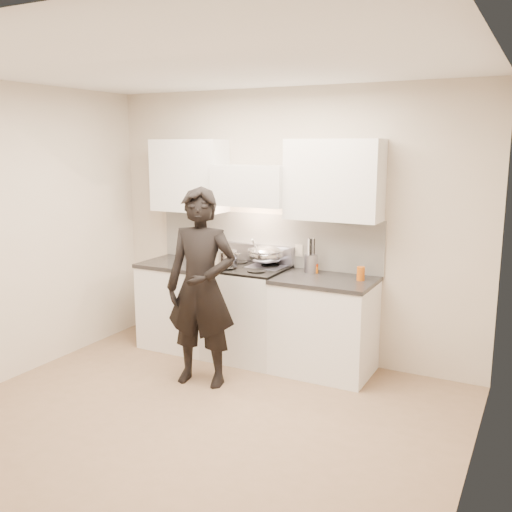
{
  "coord_description": "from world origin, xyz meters",
  "views": [
    {
      "loc": [
        2.34,
        -3.48,
        2.15
      ],
      "look_at": [
        -0.01,
        1.05,
        1.15
      ],
      "focal_mm": 40.0,
      "sensor_mm": 36.0,
      "label": 1
    }
  ],
  "objects_px": {
    "utensil_crock": "(311,262)",
    "person": "(201,288)",
    "wok": "(266,254)",
    "stove": "(248,312)",
    "counter_right": "(324,325)"
  },
  "relations": [
    {
      "from": "stove",
      "to": "utensil_crock",
      "type": "bearing_deg",
      "value": 14.66
    },
    {
      "from": "utensil_crock",
      "to": "person",
      "type": "height_order",
      "value": "person"
    },
    {
      "from": "utensil_crock",
      "to": "person",
      "type": "xyz_separation_m",
      "value": [
        -0.68,
        -0.91,
        -0.13
      ]
    },
    {
      "from": "counter_right",
      "to": "utensil_crock",
      "type": "relative_size",
      "value": 2.73
    },
    {
      "from": "stove",
      "to": "wok",
      "type": "distance_m",
      "value": 0.62
    },
    {
      "from": "stove",
      "to": "person",
      "type": "xyz_separation_m",
      "value": [
        -0.06,
        -0.75,
        0.42
      ]
    },
    {
      "from": "counter_right",
      "to": "stove",
      "type": "bearing_deg",
      "value": -180.0
    },
    {
      "from": "person",
      "to": "utensil_crock",
      "type": "bearing_deg",
      "value": 43.14
    },
    {
      "from": "utensil_crock",
      "to": "person",
      "type": "relative_size",
      "value": 0.19
    },
    {
      "from": "wok",
      "to": "person",
      "type": "relative_size",
      "value": 0.26
    },
    {
      "from": "counter_right",
      "to": "person",
      "type": "distance_m",
      "value": 1.25
    },
    {
      "from": "utensil_crock",
      "to": "person",
      "type": "distance_m",
      "value": 1.14
    },
    {
      "from": "stove",
      "to": "counter_right",
      "type": "height_order",
      "value": "stove"
    },
    {
      "from": "wok",
      "to": "utensil_crock",
      "type": "bearing_deg",
      "value": 1.96
    },
    {
      "from": "stove",
      "to": "counter_right",
      "type": "xyz_separation_m",
      "value": [
        0.83,
        0.0,
        -0.01
      ]
    }
  ]
}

